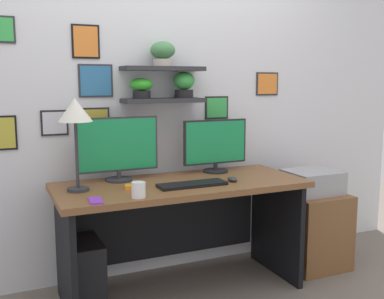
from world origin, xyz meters
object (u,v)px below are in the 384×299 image
(coffee_mug, at_px, (139,190))
(printer, at_px, (312,182))
(keyboard, at_px, (192,184))
(scissors_tray, at_px, (135,187))
(desk_lamp, at_px, (75,116))
(monitor_right, at_px, (215,145))
(computer_mouse, at_px, (232,179))
(monitor_left, at_px, (118,148))
(computer_tower_left, at_px, (86,271))
(desk, at_px, (178,211))
(drawer_cabinet, at_px, (310,229))
(cell_phone, at_px, (96,201))

(coffee_mug, bearing_deg, printer, 11.24)
(keyboard, height_order, scissors_tray, scissors_tray)
(desk_lamp, bearing_deg, coffee_mug, -46.66)
(monitor_right, bearing_deg, computer_mouse, -97.08)
(monitor_left, bearing_deg, coffee_mug, -91.59)
(keyboard, distance_m, computer_tower_left, 0.88)
(desk_lamp, bearing_deg, desk, 1.78)
(computer_tower_left, bearing_deg, scissors_tray, -29.38)
(monitor_right, relative_size, keyboard, 1.11)
(monitor_left, xyz_separation_m, drawer_cabinet, (1.44, -0.20, -0.69))
(desk, bearing_deg, coffee_mug, -139.12)
(computer_mouse, height_order, desk_lamp, desk_lamp)
(monitor_right, distance_m, desk_lamp, 1.06)
(keyboard, xyz_separation_m, cell_phone, (-0.64, -0.12, -0.01))
(printer, height_order, computer_tower_left, printer)
(keyboard, height_order, drawer_cabinet, keyboard)
(scissors_tray, distance_m, computer_tower_left, 0.65)
(computer_tower_left, bearing_deg, computer_mouse, -13.66)
(monitor_right, relative_size, coffee_mug, 5.44)
(monitor_right, bearing_deg, drawer_cabinet, -15.18)
(desk_lamp, distance_m, cell_phone, 0.53)
(desk_lamp, xyz_separation_m, scissors_tray, (0.33, -0.08, -0.44))
(monitor_right, distance_m, printer, 0.80)
(drawer_cabinet, bearing_deg, computer_tower_left, 176.97)
(monitor_left, relative_size, monitor_right, 1.11)
(scissors_tray, bearing_deg, desk, 17.63)
(desk, height_order, computer_tower_left, desk)
(keyboard, bearing_deg, drawer_cabinet, 7.92)
(monitor_left, distance_m, computer_tower_left, 0.81)
(cell_phone, relative_size, printer, 0.37)
(keyboard, height_order, printer, keyboard)
(monitor_left, height_order, scissors_tray, monitor_left)
(computer_mouse, bearing_deg, scissors_tray, 174.19)
(desk, xyz_separation_m, desk_lamp, (-0.66, -0.02, 0.66))
(monitor_right, xyz_separation_m, keyboard, (-0.33, -0.34, -0.19))
(printer, bearing_deg, scissors_tray, -177.12)
(cell_phone, relative_size, drawer_cabinet, 0.25)
(desk, distance_m, monitor_right, 0.57)
(monitor_right, xyz_separation_m, coffee_mug, (-0.73, -0.48, -0.15))
(cell_phone, distance_m, computer_tower_left, 0.66)
(keyboard, relative_size, coffee_mug, 4.89)
(monitor_right, bearing_deg, desk, -155.60)
(printer, bearing_deg, computer_mouse, -169.87)
(monitor_left, height_order, monitor_right, monitor_left)
(desk, height_order, monitor_right, monitor_right)
(computer_mouse, relative_size, drawer_cabinet, 0.16)
(desk, distance_m, drawer_cabinet, 1.11)
(scissors_tray, height_order, drawer_cabinet, scissors_tray)
(monitor_right, height_order, computer_tower_left, monitor_right)
(computer_mouse, xyz_separation_m, desk_lamp, (-0.97, 0.15, 0.44))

